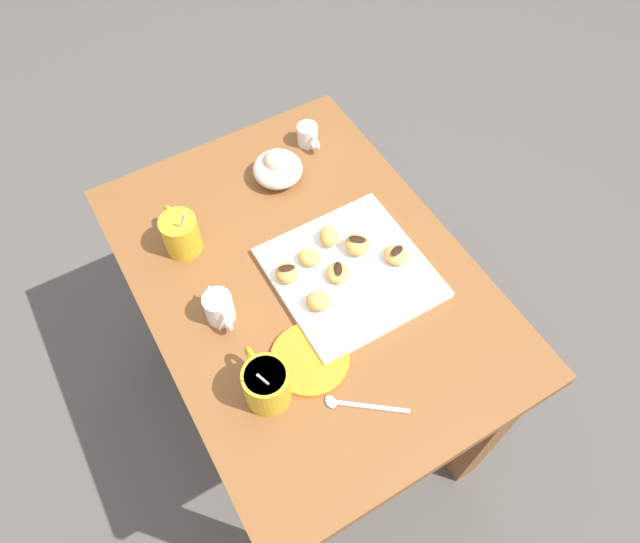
{
  "coord_description": "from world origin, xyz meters",
  "views": [
    {
      "loc": [
        -0.6,
        0.32,
        1.8
      ],
      "look_at": [
        -0.02,
        -0.03,
        0.76
      ],
      "focal_mm": 32.61,
      "sensor_mm": 36.0,
      "label": 1
    }
  ],
  "objects": [
    {
      "name": "loose_spoon_near_saucer",
      "position": [
        -0.3,
        0.06,
        0.74
      ],
      "size": [
        0.11,
        0.13,
        0.01
      ],
      "color": "silver",
      "rests_on": "dining_table"
    },
    {
      "name": "saucer_orange_left",
      "position": [
        -0.18,
        0.09,
        0.74
      ],
      "size": [
        0.16,
        0.16,
        0.01
      ],
      "primitive_type": "cylinder",
      "color": "orange",
      "rests_on": "dining_table"
    },
    {
      "name": "chocolate_drizzle_1",
      "position": [
        0.01,
        0.04,
        0.79
      ],
      "size": [
        0.03,
        0.04,
        0.0
      ],
      "primitive_type": "ellipsoid",
      "rotation": [
        0.0,
        0.0,
        1.2
      ],
      "color": "black",
      "rests_on": "beignet_1"
    },
    {
      "name": "chocolate_drizzle_6",
      "position": [
        -0.07,
        -0.18,
        0.79
      ],
      "size": [
        0.03,
        0.04,
        0.0
      ],
      "primitive_type": "ellipsoid",
      "rotation": [
        0.0,
        0.0,
        1.9
      ],
      "color": "black",
      "rests_on": "beignet_6"
    },
    {
      "name": "chocolate_sauce_pitcher",
      "position": [
        0.34,
        -0.2,
        0.77
      ],
      "size": [
        0.09,
        0.05,
        0.06
      ],
      "color": "white",
      "rests_on": "dining_table"
    },
    {
      "name": "beignet_4",
      "position": [
        -0.01,
        -0.13,
        0.77
      ],
      "size": [
        0.07,
        0.07,
        0.04
      ],
      "primitive_type": "ellipsoid",
      "rotation": [
        0.0,
        0.0,
        3.61
      ],
      "color": "#DBA351",
      "rests_on": "pastry_plate_square"
    },
    {
      "name": "beignet_1",
      "position": [
        0.01,
        0.04,
        0.77
      ],
      "size": [
        0.06,
        0.06,
        0.03
      ],
      "primitive_type": "ellipsoid",
      "rotation": [
        0.0,
        0.0,
        1.39
      ],
      "color": "#DBA351",
      "rests_on": "pastry_plate_square"
    },
    {
      "name": "coffee_mug_mustard_right",
      "position": [
        0.21,
        0.2,
        0.79
      ],
      "size": [
        0.12,
        0.08,
        0.14
      ],
      "color": "gold",
      "rests_on": "dining_table"
    },
    {
      "name": "beignet_0",
      "position": [
        0.02,
        -0.02,
        0.77
      ],
      "size": [
        0.06,
        0.06,
        0.03
      ],
      "primitive_type": "ellipsoid",
      "rotation": [
        0.0,
        0.0,
        5.3
      ],
      "color": "#DBA351",
      "rests_on": "pastry_plate_square"
    },
    {
      "name": "coffee_mug_mustard_left",
      "position": [
        -0.2,
        0.2,
        0.79
      ],
      "size": [
        0.13,
        0.09,
        0.15
      ],
      "color": "gold",
      "rests_on": "dining_table"
    },
    {
      "name": "ice_cream_bowl",
      "position": [
        0.28,
        -0.08,
        0.78
      ],
      "size": [
        0.12,
        0.12,
        0.09
      ],
      "color": "white",
      "rests_on": "dining_table"
    },
    {
      "name": "beignet_3",
      "position": [
        0.04,
        -0.08,
        0.77
      ],
      "size": [
        0.06,
        0.06,
        0.04
      ],
      "primitive_type": "ellipsoid",
      "rotation": [
        0.0,
        0.0,
        5.92
      ],
      "color": "#DBA351",
      "rests_on": "pastry_plate_square"
    },
    {
      "name": "chocolate_drizzle_4",
      "position": [
        -0.01,
        -0.13,
        0.79
      ],
      "size": [
        0.04,
        0.04,
        0.0
      ],
      "primitive_type": "ellipsoid",
      "rotation": [
        0.0,
        0.0,
        3.98
      ],
      "color": "black",
      "rests_on": "beignet_4"
    },
    {
      "name": "ground_plane",
      "position": [
        0.0,
        0.0,
        0.0
      ],
      "size": [
        8.0,
        8.0,
        0.0
      ],
      "primitive_type": "plane",
      "color": "#514C47"
    },
    {
      "name": "beignet_2",
      "position": [
        -0.05,
        -0.05,
        0.77
      ],
      "size": [
        0.07,
        0.07,
        0.03
      ],
      "primitive_type": "ellipsoid",
      "rotation": [
        0.0,
        0.0,
        5.66
      ],
      "color": "#DBA351",
      "rests_on": "pastry_plate_square"
    },
    {
      "name": "beignet_5",
      "position": [
        -0.09,
        0.02,
        0.77
      ],
      "size": [
        0.07,
        0.07,
        0.04
      ],
      "primitive_type": "ellipsoid",
      "rotation": [
        0.0,
        0.0,
        5.52
      ],
      "color": "#DBA351",
      "rests_on": "pastry_plate_square"
    },
    {
      "name": "chocolate_drizzle_2",
      "position": [
        -0.05,
        -0.05,
        0.79
      ],
      "size": [
        0.04,
        0.03,
        0.0
      ],
      "primitive_type": "ellipsoid",
      "rotation": [
        0.0,
        0.0,
        5.81
      ],
      "color": "black",
      "rests_on": "beignet_2"
    },
    {
      "name": "cream_pitcher_white",
      "position": [
        0.0,
        0.2,
        0.78
      ],
      "size": [
        0.1,
        0.06,
        0.07
      ],
      "color": "white",
      "rests_on": "dining_table"
    },
    {
      "name": "pastry_plate_square",
      "position": [
        -0.05,
        -0.08,
        0.75
      ],
      "size": [
        0.32,
        0.32,
        0.02
      ],
      "primitive_type": "cube",
      "color": "white",
      "rests_on": "dining_table"
    },
    {
      "name": "beignet_6",
      "position": [
        -0.07,
        -0.18,
        0.77
      ],
      "size": [
        0.07,
        0.07,
        0.03
      ],
      "primitive_type": "ellipsoid",
      "rotation": [
        0.0,
        0.0,
        2.01
      ],
      "color": "#DBA351",
      "rests_on": "pastry_plate_square"
    },
    {
      "name": "dining_table",
      "position": [
        0.0,
        0.0,
        0.58
      ],
      "size": [
        0.95,
        0.68,
        0.74
      ],
      "color": "brown",
      "rests_on": "ground_plane"
    }
  ]
}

